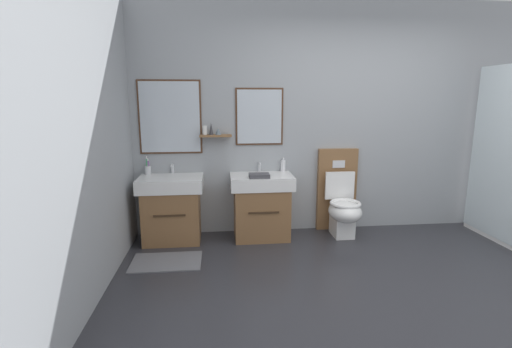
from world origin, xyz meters
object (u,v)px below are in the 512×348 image
(vanity_sink_right, at_px, (261,205))
(toothbrush_cup, at_px, (148,170))
(soap_dispenser, at_px, (283,166))
(vanity_sink_left, at_px, (172,207))
(folded_hand_towel, at_px, (259,176))
(toilet, at_px, (341,203))

(vanity_sink_right, relative_size, toothbrush_cup, 3.52)
(toothbrush_cup, height_order, soap_dispenser, toothbrush_cup)
(vanity_sink_left, distance_m, toothbrush_cup, 0.52)
(vanity_sink_left, height_order, folded_hand_towel, folded_hand_towel)
(toilet, distance_m, folded_hand_towel, 1.07)
(folded_hand_towel, bearing_deg, vanity_sink_left, 171.26)
(toilet, relative_size, soap_dispenser, 5.96)
(vanity_sink_right, distance_m, toothbrush_cup, 1.36)
(vanity_sink_right, distance_m, folded_hand_towel, 0.41)
(vanity_sink_right, xyz_separation_m, soap_dispenser, (0.28, 0.18, 0.42))
(vanity_sink_left, relative_size, soap_dispenser, 4.41)
(vanity_sink_left, xyz_separation_m, folded_hand_towel, (0.97, -0.15, 0.37))
(toilet, xyz_separation_m, soap_dispenser, (-0.67, 0.17, 0.43))
(soap_dispenser, bearing_deg, vanity_sink_left, -172.06)
(vanity_sink_right, xyz_separation_m, folded_hand_towel, (-0.04, -0.15, 0.37))
(toothbrush_cup, distance_m, soap_dispenser, 1.57)
(vanity_sink_right, relative_size, toilet, 0.74)
(vanity_sink_left, relative_size, vanity_sink_right, 1.00)
(toothbrush_cup, distance_m, folded_hand_towel, 1.29)
(vanity_sink_right, bearing_deg, soap_dispenser, 32.62)
(vanity_sink_left, relative_size, toilet, 0.74)
(vanity_sink_left, distance_m, toilet, 1.96)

